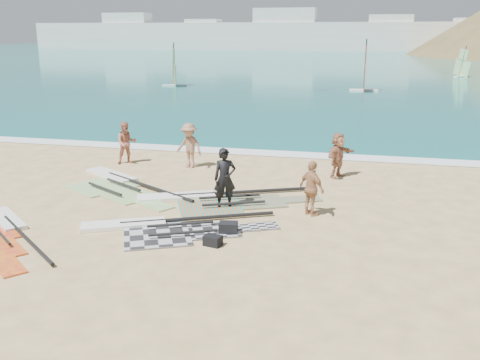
% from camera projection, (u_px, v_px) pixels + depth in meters
% --- Properties ---
extents(ground, '(300.00, 300.00, 0.00)m').
position_uv_depth(ground, '(162.00, 253.00, 14.13)').
color(ground, '#E1B883').
rests_on(ground, ground).
extents(sea, '(300.00, 240.00, 0.06)m').
position_uv_depth(sea, '(350.00, 53.00, 137.79)').
color(sea, '#0E6363').
rests_on(sea, ground).
extents(surf_line, '(300.00, 1.20, 0.04)m').
position_uv_depth(surf_line, '(256.00, 153.00, 25.66)').
color(surf_line, white).
rests_on(surf_line, ground).
extents(far_town, '(160.00, 8.00, 12.00)m').
position_uv_depth(far_town, '(299.00, 35.00, 156.95)').
color(far_town, white).
rests_on(far_town, ground).
extents(rig_grey, '(5.89, 3.82, 0.20)m').
position_uv_depth(rig_grey, '(164.00, 228.00, 15.82)').
color(rig_grey, '#232326').
rests_on(rig_grey, ground).
extents(rig_green, '(5.71, 4.76, 0.21)m').
position_uv_depth(rig_green, '(118.00, 184.00, 20.30)').
color(rig_green, '#75C82A').
rests_on(rig_green, ground).
extents(rig_orange, '(6.42, 4.09, 0.20)m').
position_uv_depth(rig_orange, '(215.00, 199.00, 18.47)').
color(rig_orange, orange).
rests_on(rig_orange, ground).
extents(rig_red, '(4.50, 4.50, 0.20)m').
position_uv_depth(rig_red, '(0.00, 233.00, 15.42)').
color(rig_red, red).
rests_on(rig_red, ground).
extents(gear_bag_near, '(0.59, 0.47, 0.34)m').
position_uv_depth(gear_bag_near, '(228.00, 228.00, 15.46)').
color(gear_bag_near, black).
rests_on(gear_bag_near, ground).
extents(gear_bag_far, '(0.54, 0.43, 0.28)m').
position_uv_depth(gear_bag_far, '(213.00, 241.00, 14.61)').
color(gear_bag_far, black).
rests_on(gear_bag_far, ground).
extents(person_wetsuit, '(0.86, 0.73, 2.01)m').
position_uv_depth(person_wetsuit, '(225.00, 178.00, 17.51)').
color(person_wetsuit, black).
rests_on(person_wetsuit, ground).
extents(beachgoer_left, '(1.14, 1.08, 1.86)m').
position_uv_depth(beachgoer_left, '(126.00, 143.00, 23.43)').
color(beachgoer_left, '#B16951').
rests_on(beachgoer_left, ground).
extents(beachgoer_mid, '(1.40, 1.08, 1.92)m').
position_uv_depth(beachgoer_mid, '(189.00, 146.00, 22.73)').
color(beachgoer_mid, '#95684E').
rests_on(beachgoer_mid, ground).
extents(beachgoer_back, '(1.07, 1.02, 1.78)m').
position_uv_depth(beachgoer_back, '(312.00, 189.00, 16.80)').
color(beachgoer_back, tan).
rests_on(beachgoer_back, ground).
extents(beachgoer_right, '(1.30, 1.73, 1.82)m').
position_uv_depth(beachgoer_right, '(338.00, 155.00, 21.23)').
color(beachgoer_right, '#A76C4F').
rests_on(beachgoer_right, ground).
extents(windsurfer_left, '(2.54, 2.73, 4.54)m').
position_uv_depth(windsurfer_left, '(174.00, 74.00, 56.15)').
color(windsurfer_left, white).
rests_on(windsurfer_left, ground).
extents(windsurfer_centre, '(2.75, 3.35, 4.99)m').
position_uv_depth(windsurfer_centre, '(364.00, 77.00, 51.49)').
color(windsurfer_centre, white).
rests_on(windsurfer_centre, ground).
extents(windsurfer_right, '(2.00, 1.98, 3.91)m').
position_uv_depth(windsurfer_right, '(462.00, 68.00, 67.34)').
color(windsurfer_right, white).
rests_on(windsurfer_right, ground).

